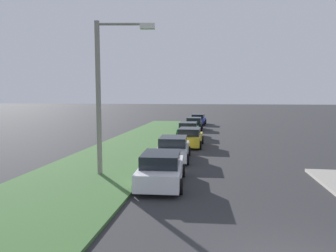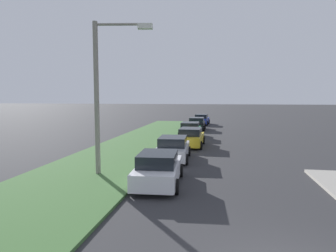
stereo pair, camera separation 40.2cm
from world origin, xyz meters
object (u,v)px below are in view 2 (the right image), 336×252
parked_car_yellow (191,137)px  parked_car_silver (173,149)px  parked_car_blue (202,120)px  parked_car_white (158,169)px  parked_car_black (197,124)px  parked_car_green (190,130)px  streetlight (104,87)px

parked_car_yellow → parked_car_silver: bearing=174.8°
parked_car_yellow → parked_car_blue: 18.82m
parked_car_silver → parked_car_yellow: 5.32m
parked_car_white → parked_car_black: size_ratio=1.02×
parked_car_green → streetlight: (-14.93, 2.81, 3.67)m
parked_car_white → parked_car_green: (15.97, 0.10, 0.00)m
parked_car_green → parked_car_blue: (13.46, -0.31, 0.00)m
parked_car_yellow → streetlight: (-9.58, 3.36, 3.67)m
parked_car_blue → parked_car_white: bearing=-177.3°
parked_car_silver → parked_car_green: (10.64, -0.05, 0.00)m
parked_car_white → parked_car_blue: same height
parked_car_blue → parked_car_yellow: bearing=-176.1°
parked_car_white → parked_car_green: 15.97m
parked_car_blue → streetlight: size_ratio=0.59×
parked_car_silver → parked_car_black: bearing=-3.3°
parked_car_green → parked_car_blue: bearing=-1.6°
parked_car_black → parked_car_yellow: bearing=-178.2°
streetlight → parked_car_black: bearing=-7.7°
parked_car_silver → parked_car_white: bearing=178.9°
parked_car_silver → parked_car_blue: same height
parked_car_yellow → parked_car_green: same height
parked_car_yellow → streetlight: streetlight is taller
parked_car_white → parked_car_black: 22.70m
parked_car_silver → streetlight: size_ratio=0.58×
parked_car_silver → parked_car_blue: size_ratio=1.00×
parked_car_white → streetlight: 4.80m
parked_car_white → parked_car_silver: same height
parked_car_green → parked_car_blue: size_ratio=0.98×
parked_car_silver → parked_car_green: 10.64m
parked_car_black → streetlight: 22.17m
parked_car_yellow → parked_car_blue: size_ratio=0.99×
parked_car_black → streetlight: (-21.66, 2.93, 3.67)m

